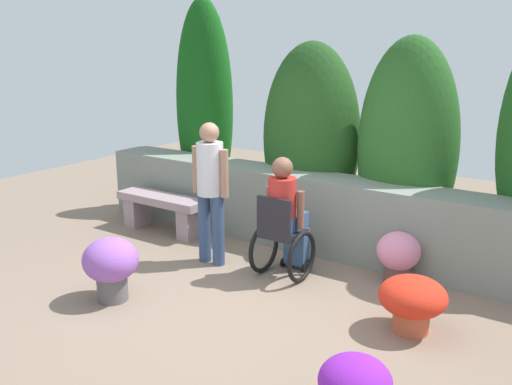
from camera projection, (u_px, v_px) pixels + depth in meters
The scene contains 9 objects.
ground_plane at pixel (239, 307), 5.49m from camera, with size 13.51×13.51×0.00m, color #826D5C.
stone_retaining_wall at pixel (329, 215), 6.85m from camera, with size 6.72×0.57×0.92m, color gray.
hedge_backdrop at pixel (394, 135), 6.76m from camera, with size 6.02×1.04×3.10m.
stone_bench at pixel (162, 208), 7.58m from camera, with size 1.32×0.37×0.50m.
person_in_wheelchair at pixel (284, 221), 6.07m from camera, with size 0.53×0.66×1.33m.
person_standing_companion at pixel (210, 184), 6.36m from camera, with size 0.49×0.30×1.63m.
flower_pot_purple_near at pixel (398, 255), 5.97m from camera, with size 0.46×0.46×0.56m.
flower_pot_terracotta_by_wall at pixel (111, 264), 5.55m from camera, with size 0.54×0.54×0.64m.
flower_pot_red_accent at pixel (412, 300), 4.96m from camera, with size 0.60×0.60×0.50m.
Camera 1 is at (2.97, -4.05, 2.49)m, focal length 39.93 mm.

